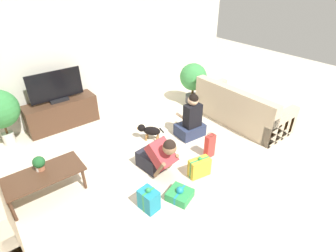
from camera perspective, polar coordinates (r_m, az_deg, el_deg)
The scene contains 16 objects.
ground_plane at distance 4.41m, azimuth -3.47°, elevation -9.55°, with size 16.00×16.00×0.00m, color beige.
wall_back at distance 5.93m, azimuth -19.19°, elevation 14.19°, with size 8.40×0.06×2.60m.
sofa_right at distance 5.78m, azimuth 15.46°, elevation 3.44°, with size 0.88×1.97×0.83m.
coffee_table at distance 4.14m, azimuth -25.52°, elevation -9.84°, with size 1.09×0.53×0.40m.
tv_console at distance 5.85m, azimuth -22.05°, elevation 2.57°, with size 1.40×0.46×0.57m.
tv at distance 5.63m, azimuth -23.18°, elevation 7.58°, with size 1.03×0.20×0.62m.
potted_plant_corner_right at distance 6.34m, azimuth 5.51°, elevation 10.23°, with size 0.64×0.64×0.98m.
person_kneeling at distance 4.14m, azimuth -2.16°, elevation -6.57°, with size 0.40×0.78×0.76m.
person_sitting at distance 5.08m, azimuth 5.04°, elevation 1.12°, with size 0.55×0.50×0.91m.
dog at distance 5.02m, azimuth -4.13°, elevation -0.98°, with size 0.37×0.42×0.32m.
gift_box_a at distance 3.91m, azimuth 2.58°, elevation -14.67°, with size 0.41×0.42×0.21m.
gift_box_b at distance 4.25m, azimuth 6.84°, elevation -8.90°, with size 0.37×0.23×0.36m.
gift_box_c at distance 3.72m, azimuth -4.21°, elevation -15.71°, with size 0.24×0.29×0.38m.
gift_bag_a at distance 4.62m, azimuth 9.08°, elevation -4.29°, with size 0.18×0.12×0.46m.
mug at distance 4.17m, azimuth -26.30°, elevation -8.17°, with size 0.12×0.08×0.09m.
tabletop_plant at distance 4.13m, azimuth -26.28°, elevation -7.23°, with size 0.17×0.17×0.22m.
Camera 1 is at (-1.85, -2.78, 2.88)m, focal length 28.00 mm.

